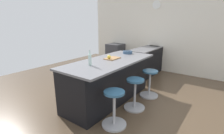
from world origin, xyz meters
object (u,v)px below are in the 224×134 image
at_px(kitchen_island, 109,80).
at_px(stool_near_camera, 114,110).
at_px(apple_yellow, 109,57).
at_px(water_bottle, 90,59).
at_px(oven_range, 115,54).
at_px(cutting_board, 112,58).
at_px(stool_by_window, 149,84).
at_px(stool_middle, 135,95).
at_px(fruit_bowl, 128,52).

distance_m(kitchen_island, stool_near_camera, 1.02).
height_order(apple_yellow, water_bottle, water_bottle).
bearing_deg(oven_range, water_bottle, 27.26).
height_order(cutting_board, water_bottle, water_bottle).
distance_m(stool_by_window, water_bottle, 1.66).
bearing_deg(cutting_board, kitchen_island, 3.25).
height_order(stool_by_window, stool_middle, same).
relative_size(stool_by_window, apple_yellow, 7.72).
xyz_separation_m(stool_middle, apple_yellow, (-0.04, -0.70, 0.70)).
bearing_deg(fruit_bowl, kitchen_island, 3.05).
relative_size(apple_yellow, fruit_bowl, 0.35).
bearing_deg(stool_middle, cutting_board, -102.90).
height_order(oven_range, stool_by_window, oven_range).
bearing_deg(oven_range, kitchen_island, 32.20).
xyz_separation_m(cutting_board, water_bottle, (0.72, -0.01, 0.11)).
bearing_deg(fruit_bowl, apple_yellow, 2.10).
distance_m(kitchen_island, water_bottle, 0.81).
distance_m(stool_near_camera, apple_yellow, 1.26).
height_order(apple_yellow, fruit_bowl, apple_yellow).
bearing_deg(cutting_board, oven_range, -146.37).
bearing_deg(apple_yellow, cutting_board, 176.30).
bearing_deg(cutting_board, fruit_bowl, -176.99).
bearing_deg(stool_near_camera, stool_by_window, 180.00).
distance_m(cutting_board, apple_yellow, 0.13).
bearing_deg(stool_near_camera, apple_yellow, -138.20).
distance_m(oven_range, stool_near_camera, 4.19).
bearing_deg(water_bottle, stool_middle, 128.60).
height_order(oven_range, apple_yellow, apple_yellow).
relative_size(kitchen_island, water_bottle, 7.43).
xyz_separation_m(cutting_board, apple_yellow, (0.11, -0.01, 0.05)).
xyz_separation_m(water_bottle, fruit_bowl, (-1.45, -0.03, -0.08)).
height_order(stool_near_camera, fruit_bowl, fruit_bowl).
bearing_deg(apple_yellow, stool_by_window, 134.78).
relative_size(kitchen_island, fruit_bowl, 9.63).
bearing_deg(cutting_board, apple_yellow, -3.70).
height_order(oven_range, water_bottle, water_bottle).
distance_m(oven_range, apple_yellow, 3.20).
relative_size(kitchen_island, apple_yellow, 27.73).
height_order(stool_by_window, fruit_bowl, fruit_bowl).
bearing_deg(oven_range, fruit_bowl, 42.34).
bearing_deg(kitchen_island, stool_middle, 90.00).
bearing_deg(stool_near_camera, water_bottle, -104.06).
bearing_deg(stool_middle, kitchen_island, -90.00).
bearing_deg(stool_by_window, oven_range, -129.56).
height_order(oven_range, kitchen_island, kitchen_island).
height_order(stool_near_camera, water_bottle, water_bottle).
xyz_separation_m(stool_by_window, cutting_board, (0.58, -0.69, 0.65)).
relative_size(stool_middle, water_bottle, 2.07).
height_order(oven_range, cutting_board, cutting_board).
bearing_deg(water_bottle, cutting_board, 179.06).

